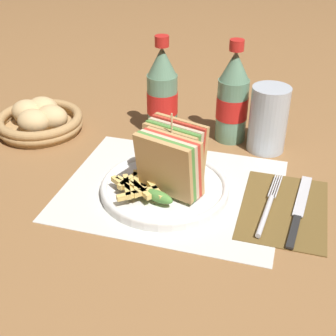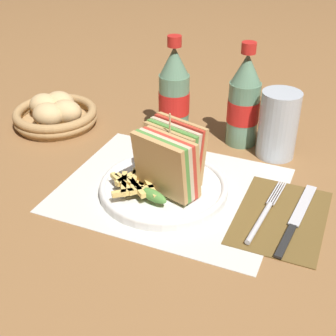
# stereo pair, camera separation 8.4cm
# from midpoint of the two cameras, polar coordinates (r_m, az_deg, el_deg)

# --- Properties ---
(ground_plane) EXTENTS (4.00, 4.00, 0.00)m
(ground_plane) POSITION_cam_midpoint_polar(r_m,az_deg,el_deg) (0.88, -3.82, -1.84)
(ground_plane) COLOR olive
(placemat) EXTENTS (0.39, 0.32, 0.00)m
(placemat) POSITION_cam_midpoint_polar(r_m,az_deg,el_deg) (0.85, -2.30, -2.67)
(placemat) COLOR silver
(placemat) RESTS_ON ground_plane
(plate_main) EXTENTS (0.23, 0.23, 0.02)m
(plate_main) POSITION_cam_midpoint_polar(r_m,az_deg,el_deg) (0.84, -3.25, -2.50)
(plate_main) COLOR white
(plate_main) RESTS_ON ground_plane
(club_sandwich) EXTENTS (0.12, 0.14, 0.14)m
(club_sandwich) POSITION_cam_midpoint_polar(r_m,az_deg,el_deg) (0.80, -2.62, 0.85)
(club_sandwich) COLOR tan
(club_sandwich) RESTS_ON plate_main
(fries_pile) EXTENTS (0.11, 0.11, 0.02)m
(fries_pile) POSITION_cam_midpoint_polar(r_m,az_deg,el_deg) (0.82, -6.51, -2.22)
(fries_pile) COLOR #E5C166
(fries_pile) RESTS_ON plate_main
(ketchup_blob) EXTENTS (0.04, 0.03, 0.01)m
(ketchup_blob) POSITION_cam_midpoint_polar(r_m,az_deg,el_deg) (0.84, -5.07, -1.24)
(ketchup_blob) COLOR maroon
(ketchup_blob) RESTS_ON plate_main
(napkin) EXTENTS (0.14, 0.21, 0.00)m
(napkin) POSITION_cam_midpoint_polar(r_m,az_deg,el_deg) (0.82, 11.11, -4.95)
(napkin) COLOR brown
(napkin) RESTS_ON ground_plane
(fork) EXTENTS (0.03, 0.19, 0.01)m
(fork) POSITION_cam_midpoint_polar(r_m,az_deg,el_deg) (0.80, 9.10, -5.04)
(fork) COLOR silver
(fork) RESTS_ON napkin
(knife) EXTENTS (0.03, 0.21, 0.00)m
(knife) POSITION_cam_midpoint_polar(r_m,az_deg,el_deg) (0.81, 12.86, -5.10)
(knife) COLOR black
(knife) RESTS_ON napkin
(coke_bottle_near) EXTENTS (0.07, 0.07, 0.22)m
(coke_bottle_near) POSITION_cam_midpoint_polar(r_m,az_deg,el_deg) (1.01, -3.12, 8.97)
(coke_bottle_near) COLOR slate
(coke_bottle_near) RESTS_ON ground_plane
(coke_bottle_far) EXTENTS (0.07, 0.07, 0.22)m
(coke_bottle_far) POSITION_cam_midpoint_polar(r_m,az_deg,el_deg) (0.99, 5.46, 8.35)
(coke_bottle_far) COLOR slate
(coke_bottle_far) RESTS_ON ground_plane
(glass_near) EXTENTS (0.08, 0.08, 0.14)m
(glass_near) POSITION_cam_midpoint_polar(r_m,az_deg,el_deg) (0.97, 9.65, 5.31)
(glass_near) COLOR silver
(glass_near) RESTS_ON ground_plane
(bread_basket) EXTENTS (0.19, 0.19, 0.07)m
(bread_basket) POSITION_cam_midpoint_polar(r_m,az_deg,el_deg) (1.10, -17.55, 5.57)
(bread_basket) COLOR #AD8451
(bread_basket) RESTS_ON ground_plane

